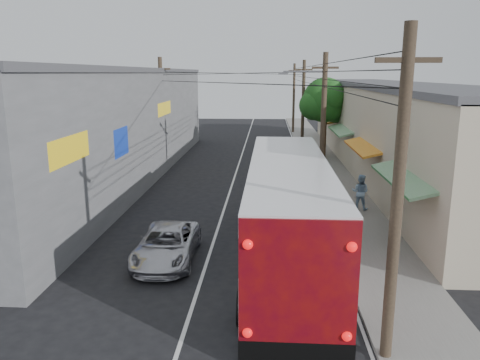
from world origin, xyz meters
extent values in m
plane|color=black|center=(0.00, 0.00, 0.00)|extent=(120.00, 120.00, 0.00)
cube|color=slate|center=(6.50, 20.00, 0.06)|extent=(3.00, 80.00, 0.12)
cube|color=#BDB396|center=(11.00, 22.00, 3.00)|extent=(6.00, 40.00, 6.00)
cube|color=#4C4C51|center=(11.00, 22.00, 6.10)|extent=(6.20, 40.00, 0.30)
cube|color=#1A782B|center=(7.70, 6.00, 2.90)|extent=(1.39, 6.00, 0.46)
cube|color=#D45E18|center=(7.70, 14.00, 2.90)|extent=(1.39, 6.00, 0.46)
cube|color=#1A782B|center=(7.70, 22.00, 2.90)|extent=(1.39, 6.00, 0.46)
cube|color=#D45E18|center=(7.70, 30.00, 2.90)|extent=(1.39, 6.00, 0.46)
cube|color=#1A782B|center=(7.70, 38.00, 2.90)|extent=(1.39, 6.00, 0.46)
cube|color=slate|center=(-8.50, 18.00, 3.50)|extent=(7.00, 36.00, 7.00)
cube|color=#4C4C51|center=(-8.50, 18.00, 7.10)|extent=(7.20, 36.00, 0.30)
cube|color=yellow|center=(-5.05, 4.00, 4.20)|extent=(0.12, 3.50, 1.00)
cube|color=#1433A5|center=(-5.05, 10.00, 3.60)|extent=(0.12, 2.20, 1.40)
cube|color=yellow|center=(-5.05, 20.00, 4.50)|extent=(0.12, 4.00, 0.90)
cylinder|color=#473828|center=(5.20, -2.00, 4.00)|extent=(0.28, 0.28, 8.00)
cube|color=#473828|center=(5.20, -2.00, 7.20)|extent=(1.40, 0.12, 0.12)
cylinder|color=#473828|center=(5.20, 13.00, 4.00)|extent=(0.28, 0.28, 8.00)
cube|color=#473828|center=(5.20, 13.00, 7.20)|extent=(1.40, 0.12, 0.12)
cylinder|color=#473828|center=(5.20, 28.00, 4.00)|extent=(0.28, 0.28, 8.00)
cube|color=#473828|center=(5.20, 28.00, 7.20)|extent=(1.40, 0.12, 0.12)
cylinder|color=#473828|center=(5.20, 43.00, 4.00)|extent=(0.28, 0.28, 8.00)
cube|color=#473828|center=(5.20, 43.00, 7.20)|extent=(1.40, 0.12, 0.12)
cylinder|color=#473828|center=(-5.20, 20.00, 4.00)|extent=(0.28, 0.28, 8.00)
cube|color=#473828|center=(-5.20, 20.00, 7.20)|extent=(1.40, 0.12, 0.12)
cylinder|color=#59595E|center=(4.10, 13.00, 7.00)|extent=(2.20, 0.10, 0.10)
cube|color=#59595E|center=(3.00, 13.00, 6.90)|extent=(0.50, 0.18, 0.12)
cylinder|color=#3F2B19|center=(6.80, 26.00, 2.00)|extent=(0.44, 0.44, 4.00)
sphere|color=#155019|center=(6.80, 26.00, 4.80)|extent=(3.60, 3.60, 3.60)
sphere|color=#155019|center=(7.80, 26.60, 4.20)|extent=(2.60, 2.60, 2.60)
sphere|color=#155019|center=(5.90, 25.60, 4.40)|extent=(2.40, 2.40, 2.40)
sphere|color=#155019|center=(7.20, 25.00, 5.20)|extent=(2.20, 2.20, 2.20)
sphere|color=#155019|center=(6.50, 26.90, 5.00)|extent=(2.00, 2.00, 2.00)
cube|color=white|center=(3.00, 4.00, 1.26)|extent=(2.83, 13.19, 2.09)
cube|color=black|center=(3.00, 4.55, 2.80)|extent=(2.84, 11.00, 1.10)
cube|color=white|center=(3.00, 4.00, 3.57)|extent=(2.83, 13.19, 0.55)
cube|color=maroon|center=(2.96, -2.61, 2.20)|extent=(2.72, 0.11, 3.18)
cube|color=black|center=(2.96, -2.61, 0.49)|extent=(2.75, 0.13, 0.55)
sphere|color=red|center=(1.80, -2.64, 0.99)|extent=(0.24, 0.24, 0.24)
sphere|color=red|center=(4.11, -2.65, 0.99)|extent=(0.24, 0.24, 0.24)
sphere|color=red|center=(1.80, -2.64, 3.18)|extent=(0.24, 0.24, 0.24)
sphere|color=red|center=(4.11, -2.65, 3.18)|extent=(0.24, 0.24, 0.24)
cylinder|color=black|center=(1.60, -0.60, 0.55)|extent=(0.34, 1.10, 1.10)
cylinder|color=black|center=(4.34, -0.62, 0.55)|extent=(0.34, 1.10, 1.10)
cylinder|color=black|center=(1.65, 7.30, 0.55)|extent=(0.34, 1.10, 1.10)
cylinder|color=black|center=(4.39, 7.28, 0.55)|extent=(0.34, 1.10, 1.10)
cylinder|color=black|center=(1.66, 8.95, 0.55)|extent=(0.34, 1.10, 1.10)
cylinder|color=black|center=(4.40, 8.93, 0.55)|extent=(0.34, 1.10, 1.10)
imported|color=silver|center=(-1.52, 3.86, 0.64)|extent=(2.19, 4.64, 1.28)
imported|color=gray|center=(4.60, 17.90, 0.86)|extent=(3.10, 6.19, 1.73)
imported|color=#222227|center=(3.88, 22.45, 0.77)|extent=(1.99, 4.59, 1.54)
imported|color=black|center=(4.60, 27.00, 0.75)|extent=(2.01, 4.68, 1.50)
imported|color=pink|center=(5.59, 11.24, 1.01)|extent=(0.66, 0.44, 1.78)
imported|color=#93B5D5|center=(6.96, 10.84, 1.02)|extent=(1.09, 1.00, 1.81)
camera|label=1|loc=(2.22, -12.51, 6.93)|focal=35.00mm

